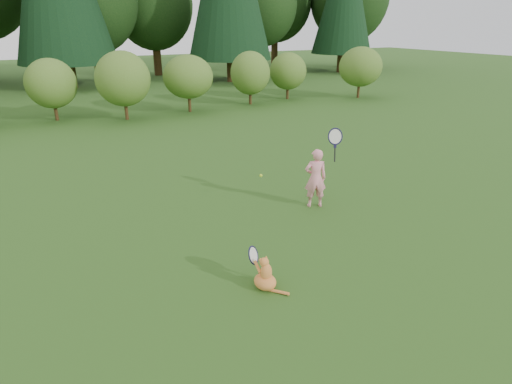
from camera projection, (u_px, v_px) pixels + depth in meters
ground at (266, 242)px, 8.11m from camera, size 100.00×100.00×0.00m
shrub_row at (123, 84)px, 18.36m from camera, size 28.00×3.00×2.80m
child at (316, 177)px, 9.44m from camera, size 0.82×0.59×1.99m
cat at (265, 272)px, 6.62m from camera, size 0.49×0.82×0.74m
tennis_ball at (261, 176)px, 9.63m from camera, size 0.07×0.07×0.07m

